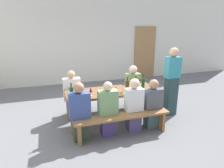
{
  "coord_description": "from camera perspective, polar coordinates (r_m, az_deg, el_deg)",
  "views": [
    {
      "loc": [
        -1.33,
        -4.06,
        2.15
      ],
      "look_at": [
        0.0,
        0.0,
        0.9
      ],
      "focal_mm": 32.42,
      "sensor_mm": 36.0,
      "label": 1
    }
  ],
  "objects": [
    {
      "name": "wine_glass_3",
      "position": [
        4.16,
        -6.03,
        -1.74
      ],
      "size": [
        0.07,
        0.07,
        0.17
      ],
      "color": "silver",
      "rests_on": "tasting_table"
    },
    {
      "name": "standing_host",
      "position": [
        5.1,
        16.45,
        0.44
      ],
      "size": [
        0.35,
        0.24,
        1.65
      ],
      "rotation": [
        0.0,
        0.0,
        3.14
      ],
      "color": "#263F43",
      "rests_on": "ground"
    },
    {
      "name": "wine_bottle_0",
      "position": [
        4.06,
        -11.34,
        -2.41
      ],
      "size": [
        0.08,
        0.08,
        0.32
      ],
      "color": "#194723",
      "rests_on": "tasting_table"
    },
    {
      "name": "wine_glass_4",
      "position": [
        4.94,
        7.83,
        1.17
      ],
      "size": [
        0.07,
        0.07,
        0.17
      ],
      "color": "silver",
      "rests_on": "tasting_table"
    },
    {
      "name": "seated_guest_near_1",
      "position": [
        4.04,
        -1.15,
        -7.46
      ],
      "size": [
        0.38,
        0.24,
        1.12
      ],
      "rotation": [
        0.0,
        0.0,
        1.57
      ],
      "color": "#42346C",
      "rests_on": "ground"
    },
    {
      "name": "bench_far",
      "position": [
        5.24,
        -2.31,
        -3.76
      ],
      "size": [
        1.95,
        0.3,
        0.45
      ],
      "color": "olive",
      "rests_on": "ground"
    },
    {
      "name": "seated_guest_far_1",
      "position": [
        5.28,
        5.81,
        -1.29
      ],
      "size": [
        0.37,
        0.24,
        1.17
      ],
      "rotation": [
        0.0,
        0.0,
        -1.57
      ],
      "color": "#484464",
      "rests_on": "ground"
    },
    {
      "name": "wine_glass_0",
      "position": [
        4.38,
        -9.52,
        -0.99
      ],
      "size": [
        0.06,
        0.06,
        0.17
      ],
      "color": "silver",
      "rests_on": "tasting_table"
    },
    {
      "name": "back_wall",
      "position": [
        7.81,
        -8.47,
        12.09
      ],
      "size": [
        14.0,
        0.2,
        3.2
      ],
      "primitive_type": "cube",
      "color": "silver",
      "rests_on": "ground"
    },
    {
      "name": "wine_bottle_1",
      "position": [
        4.62,
        8.74,
        0.15
      ],
      "size": [
        0.07,
        0.07,
        0.33
      ],
      "color": "#194723",
      "rests_on": "tasting_table"
    },
    {
      "name": "wine_bottle_4",
      "position": [
        4.44,
        4.3,
        -0.49
      ],
      "size": [
        0.08,
        0.08,
        0.32
      ],
      "color": "#332814",
      "rests_on": "tasting_table"
    },
    {
      "name": "tasting_table",
      "position": [
        4.52,
        0.0,
        -2.82
      ],
      "size": [
        2.05,
        0.75,
        0.75
      ],
      "color": "brown",
      "rests_on": "ground"
    },
    {
      "name": "wine_bottle_3",
      "position": [
        4.05,
        -8.71,
        -2.24
      ],
      "size": [
        0.07,
        0.07,
        0.33
      ],
      "color": "#234C2D",
      "rests_on": "tasting_table"
    },
    {
      "name": "ground_plane",
      "position": [
        4.78,
        0.0,
        -10.4
      ],
      "size": [
        24.0,
        24.0,
        0.0
      ],
      "primitive_type": "plane",
      "color": "slate"
    },
    {
      "name": "bench_near",
      "position": [
        4.06,
        3.02,
        -9.99
      ],
      "size": [
        1.95,
        0.3,
        0.45
      ],
      "color": "olive",
      "rests_on": "ground"
    },
    {
      "name": "seated_guest_near_3",
      "position": [
        4.41,
        11.37,
        -5.88
      ],
      "size": [
        0.39,
        0.24,
        1.08
      ],
      "rotation": [
        0.0,
        0.0,
        1.57
      ],
      "color": "#3B5153",
      "rests_on": "ground"
    },
    {
      "name": "wooden_door",
      "position": [
        8.55,
        9.22,
        8.7
      ],
      "size": [
        0.9,
        0.06,
        2.1
      ],
      "primitive_type": "cube",
      "color": "#9E7247",
      "rests_on": "ground"
    },
    {
      "name": "seated_guest_far_0",
      "position": [
        4.89,
        -11.12,
        -3.26
      ],
      "size": [
        0.39,
        0.24,
        1.15
      ],
      "rotation": [
        0.0,
        0.0,
        -1.57
      ],
      "color": "#414E43",
      "rests_on": "ground"
    },
    {
      "name": "seated_guest_near_0",
      "position": [
        3.92,
        -9.04,
        -8.11
      ],
      "size": [
        0.4,
        0.24,
        1.15
      ],
      "rotation": [
        0.0,
        0.0,
        1.57
      ],
      "color": "#364333",
      "rests_on": "ground"
    },
    {
      "name": "wine_bottle_2",
      "position": [
        4.42,
        6.67,
        -0.49
      ],
      "size": [
        0.07,
        0.07,
        0.34
      ],
      "color": "#234C2D",
      "rests_on": "tasting_table"
    },
    {
      "name": "wine_glass_1",
      "position": [
        4.36,
        1.32,
        -0.75
      ],
      "size": [
        0.07,
        0.07,
        0.17
      ],
      "color": "silver",
      "rests_on": "tasting_table"
    },
    {
      "name": "seated_guest_near_2",
      "position": [
        4.21,
        6.19,
        -6.26
      ],
      "size": [
        0.36,
        0.24,
        1.13
      ],
      "rotation": [
        0.0,
        0.0,
        1.57
      ],
      "color": "#4D4171",
      "rests_on": "ground"
    },
    {
      "name": "wine_glass_2",
      "position": [
        4.29,
        3.37,
        -1.2
      ],
      "size": [
        0.07,
        0.07,
        0.16
      ],
      "color": "silver",
      "rests_on": "tasting_table"
    }
  ]
}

